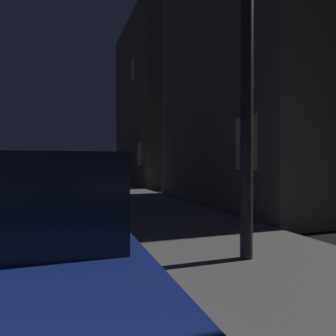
% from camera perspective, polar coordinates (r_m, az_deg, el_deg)
% --- Properties ---
extents(car_silver, '(2.15, 4.10, 1.43)m').
position_cam_1_polar(car_silver, '(8.77, -21.30, -3.53)').
color(car_silver, '#B7B7BF').
rests_on(car_silver, ground).
extents(car_green, '(2.01, 4.48, 1.43)m').
position_cam_1_polar(car_green, '(14.30, -20.16, -1.85)').
color(car_green, '#19592D').
rests_on(car_green, ground).
extents(car_white, '(2.04, 4.41, 1.43)m').
position_cam_1_polar(car_white, '(21.00, -19.58, -0.99)').
color(car_white, silver).
rests_on(car_white, ground).
extents(building_far, '(8.58, 8.50, 9.92)m').
position_cam_1_polar(building_far, '(21.68, 4.45, 10.39)').
color(building_far, '#6B6056').
rests_on(building_far, ground).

